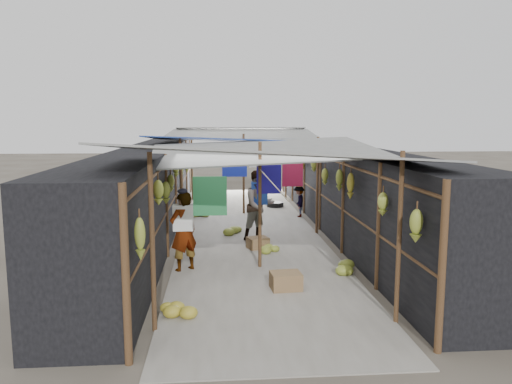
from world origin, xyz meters
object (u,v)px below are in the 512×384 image
object	(u,v)px
crate_near	(258,243)
black_basin	(275,205)
shopper_blue	(259,206)
vendor_elderly	(184,232)
vendor_seated	(299,202)

from	to	relation	value
crate_near	black_basin	bearing A→B (deg)	61.32
crate_near	shopper_blue	xyz separation A→B (m)	(0.11, 0.89, 0.75)
vendor_elderly	vendor_seated	distance (m)	6.30
black_basin	shopper_blue	world-z (taller)	shopper_blue
black_basin	vendor_elderly	distance (m)	7.80
crate_near	black_basin	world-z (taller)	crate_near
crate_near	vendor_seated	size ratio (longest dim) A/B	0.47
crate_near	vendor_elderly	size ratio (longest dim) A/B	0.29
black_basin	vendor_seated	xyz separation A→B (m)	(0.53, -1.89, 0.41)
black_basin	crate_near	bearing A→B (deg)	-100.83
crate_near	vendor_elderly	distance (m)	2.38
crate_near	vendor_seated	world-z (taller)	vendor_seated
shopper_blue	vendor_seated	world-z (taller)	shopper_blue
vendor_elderly	vendor_seated	size ratio (longest dim) A/B	1.62
vendor_elderly	shopper_blue	xyz separation A→B (m)	(1.75, 2.49, 0.08)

